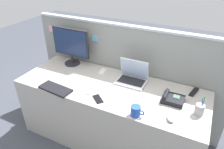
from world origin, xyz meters
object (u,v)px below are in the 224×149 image
desktop_monitor (71,45)px  cell_phone_white_slab (102,71)px  laptop (132,76)px  tv_remote (194,92)px  coffee_mug (136,111)px  cell_phone_silver_slab (88,90)px  keyboard_main (55,89)px  pen_cup (199,110)px  computer_mouse_right_hand (170,119)px  cell_phone_black_slab (98,99)px  desk_phone (172,99)px

desktop_monitor → cell_phone_white_slab: bearing=-2.9°
laptop → tv_remote: bearing=6.5°
laptop → coffee_mug: (0.24, -0.52, -0.02)m
cell_phone_silver_slab → coffee_mug: coffee_mug is taller
keyboard_main → pen_cup: 1.43m
laptop → computer_mouse_right_hand: size_ratio=3.24×
keyboard_main → cell_phone_black_slab: (0.49, 0.05, -0.01)m
desktop_monitor → laptop: (0.86, -0.07, -0.19)m
laptop → desk_phone: laptop is taller
laptop → cell_phone_white_slab: bearing=173.6°
computer_mouse_right_hand → cell_phone_silver_slab: bearing=153.4°
pen_cup → cell_phone_black_slab: (-0.92, -0.21, -0.05)m
tv_remote → desktop_monitor: bearing=-166.6°
desktop_monitor → cell_phone_black_slab: bearing=-37.9°
tv_remote → laptop: bearing=-160.3°
keyboard_main → coffee_mug: (0.90, -0.00, 0.04)m
desk_phone → cell_phone_black_slab: (-0.66, -0.29, -0.02)m
cell_phone_black_slab → cell_phone_silver_slab: (-0.17, 0.09, 0.00)m
cell_phone_white_slab → desk_phone: bearing=-20.7°
pen_cup → coffee_mug: size_ratio=1.49×
laptop → cell_phone_silver_slab: size_ratio=2.17×
pen_cup → cell_phone_black_slab: 0.94m
desktop_monitor → tv_remote: desktop_monitor is taller
keyboard_main → coffee_mug: bearing=5.2°
cell_phone_silver_slab → tv_remote: 1.10m
desktop_monitor → coffee_mug: desktop_monitor is taller
pen_cup → coffee_mug: 0.57m
cell_phone_white_slab → tv_remote: tv_remote is taller
keyboard_main → pen_cup: (1.40, 0.26, 0.04)m
laptop → pen_cup: bearing=-19.2°
cell_phone_white_slab → cell_phone_silver_slab: 0.43m
desktop_monitor → computer_mouse_right_hand: bearing=-20.2°
cell_phone_white_slab → cell_phone_black_slab: bearing=-72.8°
cell_phone_silver_slab → coffee_mug: size_ratio=1.19×
laptop → cell_phone_white_slab: size_ratio=2.27×
keyboard_main → cell_phone_white_slab: 0.62m
desktop_monitor → laptop: desktop_monitor is taller
desk_phone → cell_phone_white_slab: size_ratio=1.44×
coffee_mug → cell_phone_black_slab: bearing=172.5°
desk_phone → cell_phone_silver_slab: (-0.84, -0.21, -0.02)m
desk_phone → cell_phone_silver_slab: bearing=-166.1°
laptop → cell_phone_black_slab: size_ratio=2.28×
laptop → keyboard_main: laptop is taller
desk_phone → cell_phone_black_slab: size_ratio=1.45×
pen_cup → desktop_monitor: bearing=168.5°
computer_mouse_right_hand → tv_remote: (0.13, 0.52, -0.01)m
laptop → cell_phone_silver_slab: 0.52m
coffee_mug → desktop_monitor: bearing=151.9°
cell_phone_black_slab → cell_phone_white_slab: bearing=63.5°
desk_phone → tv_remote: desk_phone is taller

